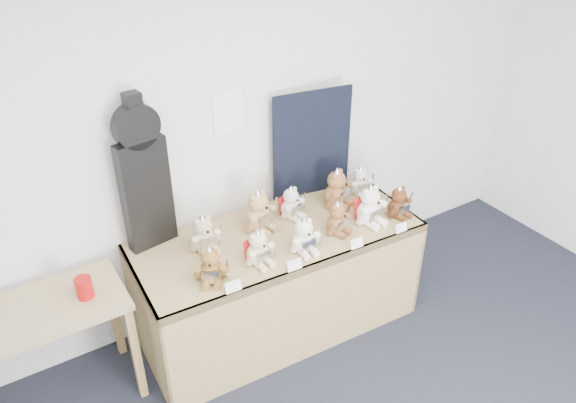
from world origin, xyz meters
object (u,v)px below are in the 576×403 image
teddy_front_far_left (211,267)px  red_cup (84,288)px  teddy_front_end (399,203)px  teddy_back_left (204,235)px  teddy_back_centre_left (259,212)px  teddy_back_centre_right (291,204)px  side_table (46,324)px  teddy_front_centre (304,237)px  display_table (283,261)px  teddy_front_left (259,249)px  teddy_back_end (360,182)px  teddy_back_right (337,190)px  guitar_case (144,175)px  teddy_front_far_right (370,207)px  teddy_front_right (338,219)px

teddy_front_far_left → red_cup: bearing=-178.2°
red_cup → teddy_front_end: teddy_front_end is taller
teddy_back_left → teddy_back_centre_left: size_ratio=0.87×
teddy_front_end → teddy_back_centre_right: size_ratio=0.99×
side_table → teddy_back_centre_left: (1.44, 0.00, 0.29)m
teddy_front_far_left → teddy_front_end: size_ratio=1.05×
red_cup → teddy_front_centre: teddy_front_centre is taller
teddy_back_left → display_table: bearing=-22.8°
red_cup → teddy_front_centre: 1.35m
side_table → teddy_back_centre_left: 1.46m
teddy_back_centre_right → red_cup: bearing=167.1°
teddy_front_centre → teddy_back_centre_right: bearing=71.2°
teddy_front_left → teddy_back_left: teddy_back_left is taller
teddy_back_left → teddy_back_end: bearing=-0.4°
teddy_back_centre_right → teddy_back_right: bearing=-21.9°
teddy_front_end → teddy_back_centre_right: 0.75m
side_table → guitar_case: (0.76, 0.23, 0.66)m
teddy_front_far_left → teddy_back_right: 1.18m
side_table → red_cup: 0.32m
display_table → guitar_case: guitar_case is taller
display_table → teddy_front_far_right: bearing=-9.1°
display_table → teddy_back_centre_right: bearing=49.9°
guitar_case → teddy_back_centre_right: bearing=-22.0°
guitar_case → teddy_front_far_right: bearing=-31.7°
teddy_front_end → teddy_front_centre: bearing=168.7°
guitar_case → teddy_front_centre: (0.79, -0.60, -0.40)m
teddy_front_centre → teddy_back_left: teddy_back_left is taller
teddy_back_left → teddy_front_far_right: bearing=-17.7°
side_table → teddy_back_right: teddy_back_right is taller
teddy_front_far_left → teddy_back_right: teddy_back_right is taller
red_cup → teddy_back_right: teddy_back_right is taller
teddy_front_right → teddy_back_left: bearing=143.6°
display_table → side_table: size_ratio=2.11×
teddy_back_centre_right → teddy_front_right: bearing=-79.5°
side_table → teddy_front_left: teddy_front_left is taller
teddy_front_right → teddy_front_end: size_ratio=1.01×
teddy_front_far_left → teddy_front_left: teddy_front_far_left is taller
display_table → teddy_back_left: teddy_back_left is taller
teddy_front_left → guitar_case: bearing=122.4°
side_table → teddy_back_centre_left: teddy_back_centre_left is taller
side_table → red_cup: (0.25, -0.04, 0.19)m
teddy_front_centre → teddy_back_centre_right: teddy_front_centre is taller
guitar_case → teddy_back_right: bearing=-20.5°
teddy_front_far_left → teddy_back_end: teddy_front_far_left is taller
teddy_back_left → red_cup: bearing=179.4°
teddy_back_left → side_table: bearing=177.0°
teddy_front_left → teddy_back_centre_right: bearing=28.0°
teddy_front_left → teddy_front_centre: 0.31m
teddy_back_centre_left → teddy_back_end: (0.87, 0.01, -0.03)m
teddy_front_left → teddy_back_right: teddy_back_right is taller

